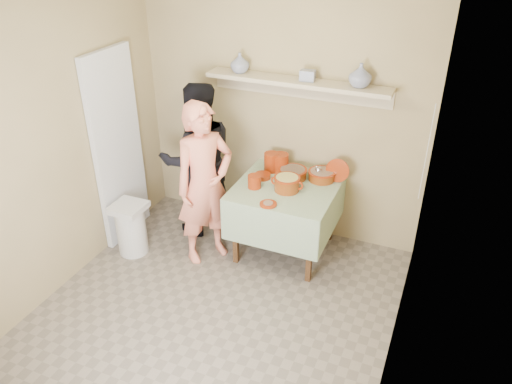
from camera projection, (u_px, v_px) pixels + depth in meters
The scene contains 22 objects.
ground at pixel (206, 324), 4.30m from camera, with size 3.50×3.50×0.00m, color #72665A.
tile_panel at pixel (118, 148), 5.06m from camera, with size 0.06×0.70×2.00m, color silver.
plate_stack_a at pixel (271, 162), 5.11m from camera, with size 0.15×0.15×0.20m, color maroon.
plate_stack_b at pixel (281, 163), 5.10m from camera, with size 0.16×0.16×0.19m, color maroon.
bowl_stack at pixel (254, 181), 4.82m from camera, with size 0.13×0.13×0.13m, color maroon.
empty_bowl at pixel (263, 176), 5.01m from camera, with size 0.16×0.16×0.05m, color maroon.
propped_lid at pixel (337, 171), 4.90m from camera, with size 0.24×0.24×0.02m, color maroon.
vase_right at pixel (360, 75), 4.45m from camera, with size 0.20×0.20×0.21m, color navy.
vase_left at pixel (240, 63), 4.85m from camera, with size 0.18×0.18×0.19m, color navy.
ceramic_box at pixel (308, 76), 4.64m from camera, with size 0.14×0.10×0.10m, color navy.
person_cook at pixel (205, 184), 4.77m from camera, with size 0.60×0.39×1.64m, color #F18268.
person_helper at pixel (199, 160), 5.20m from camera, with size 0.81×0.63×1.67m, color black.
room_shell at pixel (195, 155), 3.51m from camera, with size 3.04×3.54×2.62m.
serving_table at pixel (286, 197), 4.93m from camera, with size 0.97×0.97×0.76m.
cazuela_meat_a at pixel (292, 173), 4.99m from camera, with size 0.30×0.30×0.10m.
cazuela_meat_b at pixel (322, 175), 4.95m from camera, with size 0.28×0.28×0.10m.
ladle at pixel (319, 170), 4.93m from camera, with size 0.08×0.26×0.19m.
cazuela_rice at pixel (287, 183), 4.76m from camera, with size 0.33×0.25×0.14m.
front_plate at pixel (268, 204), 4.55m from camera, with size 0.16×0.16×0.03m.
wall_shelf at pixel (298, 84), 4.73m from camera, with size 1.80×0.25×0.21m.
trash_bin at pixel (131, 228), 5.08m from camera, with size 0.32×0.32×0.56m.
electrical_cord at pixel (427, 153), 4.37m from camera, with size 0.01×0.05×0.90m.
Camera 1 is at (1.63, -2.76, 3.11)m, focal length 35.00 mm.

